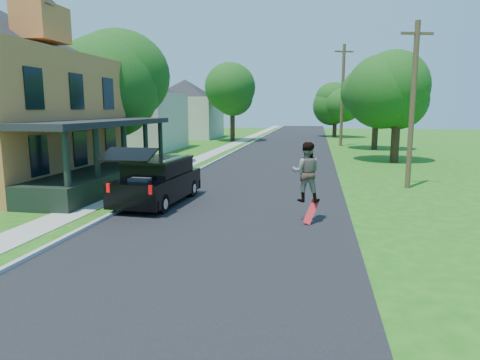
% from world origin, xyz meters
% --- Properties ---
extents(ground, '(140.00, 140.00, 0.00)m').
position_xyz_m(ground, '(0.00, 0.00, 0.00)').
color(ground, '#1D5D12').
rests_on(ground, ground).
extents(street, '(8.00, 120.00, 0.02)m').
position_xyz_m(street, '(0.00, 20.00, 0.00)').
color(street, black).
rests_on(street, ground).
extents(curb, '(0.15, 120.00, 0.12)m').
position_xyz_m(curb, '(-4.05, 20.00, 0.00)').
color(curb, '#A5A5A0').
rests_on(curb, ground).
extents(sidewalk, '(1.30, 120.00, 0.03)m').
position_xyz_m(sidewalk, '(-5.60, 20.00, 0.00)').
color(sidewalk, gray).
rests_on(sidewalk, ground).
extents(front_walk, '(6.50, 1.20, 0.03)m').
position_xyz_m(front_walk, '(-9.50, 6.00, 0.00)').
color(front_walk, gray).
rests_on(front_walk, ground).
extents(neighbor_house_mid, '(12.78, 12.78, 8.30)m').
position_xyz_m(neighbor_house_mid, '(-13.50, 24.00, 4.19)').
color(neighbor_house_mid, '#B2AC9D').
rests_on(neighbor_house_mid, ground).
extents(neighbor_house_far, '(12.78, 12.78, 8.30)m').
position_xyz_m(neighbor_house_far, '(-13.50, 40.00, 4.19)').
color(neighbor_house_far, '#B2AC9D').
rests_on(neighbor_house_far, ground).
extents(black_suv, '(2.17, 5.10, 2.33)m').
position_xyz_m(black_suv, '(-3.20, 3.28, 0.89)').
color(black_suv, black).
rests_on(black_suv, ground).
extents(skateboarder, '(0.93, 0.73, 1.91)m').
position_xyz_m(skateboarder, '(2.50, 1.50, 1.64)').
color(skateboarder, black).
rests_on(skateboarder, ground).
extents(skateboard, '(0.51, 0.52, 0.79)m').
position_xyz_m(skateboard, '(2.70, 1.27, 0.39)').
color(skateboard, red).
rests_on(skateboard, ground).
extents(tree_left_mid, '(7.17, 7.29, 9.21)m').
position_xyz_m(tree_left_mid, '(-10.53, 13.34, 5.86)').
color(tree_left_mid, black).
rests_on(tree_left_mid, ground).
extents(tree_left_far, '(5.93, 5.96, 8.59)m').
position_xyz_m(tree_left_far, '(-6.59, 35.23, 5.69)').
color(tree_left_far, black).
rests_on(tree_left_far, ground).
extents(tree_right_near, '(5.66, 5.34, 7.39)m').
position_xyz_m(tree_right_near, '(7.99, 18.29, 4.77)').
color(tree_right_near, black).
rests_on(tree_right_near, ground).
extents(tree_right_mid, '(6.27, 5.98, 7.49)m').
position_xyz_m(tree_right_mid, '(7.88, 27.93, 4.88)').
color(tree_right_mid, black).
rests_on(tree_right_mid, ground).
extents(tree_right_far, '(5.73, 5.43, 7.17)m').
position_xyz_m(tree_right_far, '(4.96, 44.38, 4.63)').
color(tree_right_far, black).
rests_on(tree_right_far, ground).
extents(utility_pole_near, '(1.45, 0.50, 7.44)m').
position_xyz_m(utility_pole_near, '(7.00, 8.45, 3.85)').
color(utility_pole_near, '#4A2E22').
rests_on(utility_pole_near, ground).
extents(utility_pole_far, '(1.78, 0.74, 9.70)m').
position_xyz_m(utility_pole_far, '(5.12, 31.17, 5.01)').
color(utility_pole_far, '#4A2E22').
rests_on(utility_pole_far, ground).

